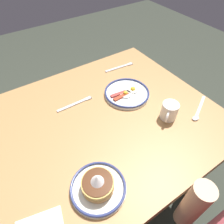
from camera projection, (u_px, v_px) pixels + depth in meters
name	position (u px, v px, depth m)	size (l,w,h in m)	color
ground_plane	(105.00, 183.00, 1.51)	(6.00, 6.00, 0.00)	#31362C
dining_table	(102.00, 132.00, 1.05)	(1.13, 0.94, 0.73)	#A87947
plate_near_main	(127.00, 93.00, 1.09)	(0.25, 0.25, 0.04)	white
plate_center_pancakes	(98.00, 186.00, 0.72)	(0.21, 0.21, 0.10)	silver
coffee_mug	(169.00, 111.00, 0.95)	(0.10, 0.08, 0.09)	white
fork_near	(120.00, 67.00, 1.28)	(0.20, 0.03, 0.01)	silver
fork_far	(75.00, 104.00, 1.05)	(0.20, 0.02, 0.01)	silver
tea_spoon	(198.00, 111.00, 1.01)	(0.19, 0.10, 0.01)	silver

